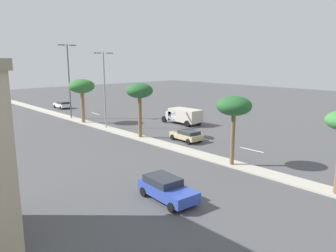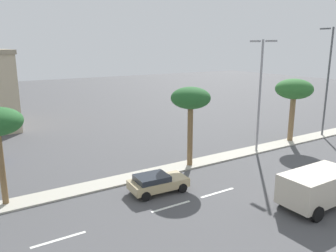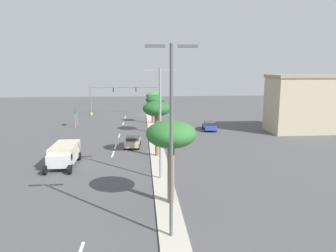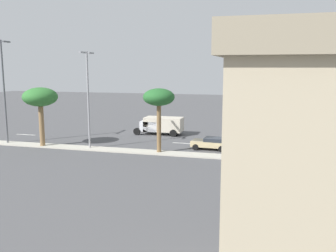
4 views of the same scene
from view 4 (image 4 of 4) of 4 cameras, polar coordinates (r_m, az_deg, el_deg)
The scene contains 13 objects.
ground_plane at distance 36.37m, azimuth 0.02°, elevation -4.38°, with size 160.00×160.00×0.00m, color #4C4C4F.
median_curb at distance 39.84m, azimuth -13.38°, elevation -3.34°, with size 1.80×85.87×0.12m, color #B7B2A3.
lane_stripe_far at distance 40.47m, azimuth 17.33°, elevation -3.40°, with size 0.20×2.80×0.01m, color silver.
lane_stripe_front at distance 40.72m, azimuth 7.72°, elevation -2.98°, with size 0.20×2.80×0.01m, color silver.
lane_stripe_center at distance 41.34m, azimuth 2.61°, elevation -2.73°, with size 0.20×2.80×0.01m, color silver.
lane_stripe_left at distance 50.05m, azimuth -21.41°, elevation -1.26°, with size 0.20×2.80×0.01m, color silver.
palm_tree_left at distance 34.19m, azimuth 20.97°, elevation 2.97°, with size 3.01×3.01×6.01m.
palm_tree_trailing at distance 35.88m, azimuth -1.45°, elevation 4.30°, with size 3.14×3.14×6.38m.
palm_tree_mid at distance 41.16m, azimuth -19.39°, elevation 4.14°, with size 3.67×3.67×6.30m.
street_lamp_trailing at distance 38.75m, azimuth -12.43°, elevation 5.20°, with size 2.90×0.24×10.02m.
street_lamp_left at distance 44.31m, azimuth -24.35°, elevation 5.96°, with size 2.90×0.24×11.36m.
sedan_tan_near at distance 38.42m, azimuth 6.79°, elevation -2.64°, with size 2.17×4.00×1.27m.
box_truck at distance 46.63m, azimuth -1.21°, elevation 0.20°, with size 2.64×6.08×2.22m.
Camera 4 is at (-34.15, 24.25, 8.54)m, focal length 38.91 mm.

